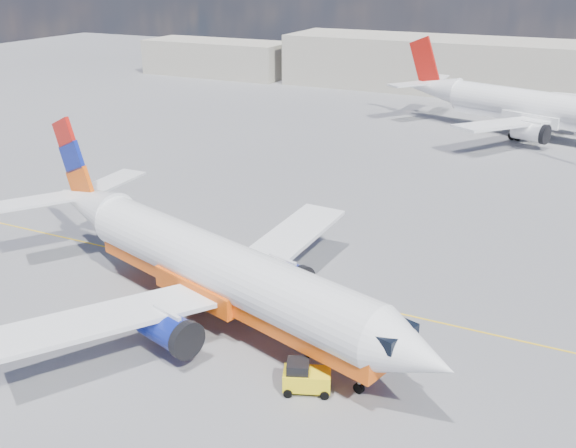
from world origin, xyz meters
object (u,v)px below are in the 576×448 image
at_px(main_jet, 212,267).
at_px(gse_tug, 305,377).
at_px(second_jet, 537,108).
at_px(traffic_cone, 140,247).

distance_m(main_jet, gse_tug, 8.95).
bearing_deg(gse_tug, main_jet, 131.12).
bearing_deg(main_jet, second_jet, 94.09).
bearing_deg(main_jet, traffic_cone, 166.96).
distance_m(second_jet, gse_tug, 55.24).
relative_size(second_jet, traffic_cone, 63.50).
xyz_separation_m(main_jet, gse_tug, (7.61, -4.04, -2.43)).
relative_size(main_jet, traffic_cone, 58.45).
bearing_deg(second_jet, main_jet, -84.81).
xyz_separation_m(gse_tug, traffic_cone, (-17.23, 9.66, -0.49)).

